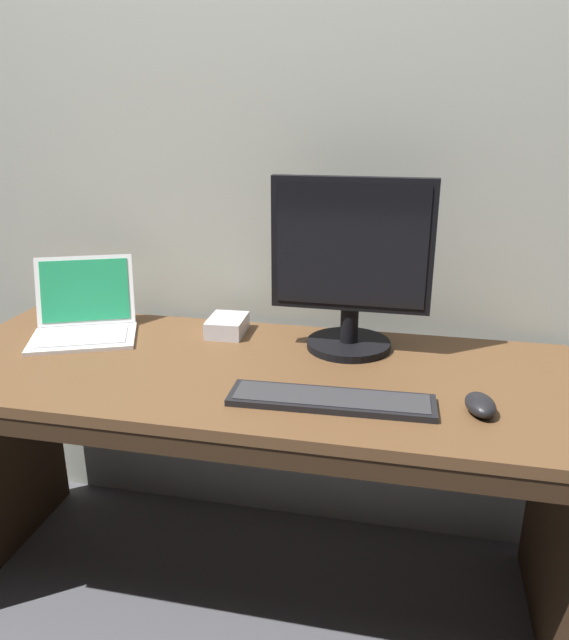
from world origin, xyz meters
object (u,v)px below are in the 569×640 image
computer_mouse (480,405)px  external_monitor (351,266)px  external_drive_box (227,326)px  laptop_white (84,316)px  wired_keyboard (331,400)px

computer_mouse → external_monitor: bearing=124.6°
external_drive_box → external_monitor: bearing=-8.0°
laptop_white → wired_keyboard: laptop_white is taller
wired_keyboard → computer_mouse: computer_mouse is taller
laptop_white → computer_mouse: size_ratio=3.66×
computer_mouse → external_drive_box: 0.81m
external_monitor → wired_keyboard: bearing=-90.0°
laptop_white → computer_mouse: (1.15, -0.29, -0.03)m
wired_keyboard → external_drive_box: external_drive_box is taller
external_monitor → computer_mouse: (0.34, -0.32, -0.23)m
laptop_white → external_monitor: 0.83m
external_drive_box → wired_keyboard: bearing=-46.4°
wired_keyboard → computer_mouse: size_ratio=4.62×
computer_mouse → wired_keyboard: bearing=172.2°
wired_keyboard → external_drive_box: (-0.38, 0.40, 0.02)m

